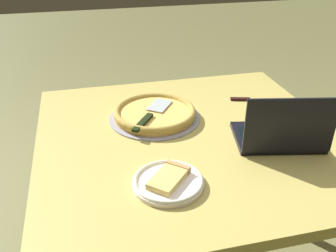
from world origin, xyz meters
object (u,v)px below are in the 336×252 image
Objects in this scene: dining_table at (189,155)px; pizza_tray at (155,113)px; pizza_plate at (168,181)px; laptop at (280,133)px; table_knife at (249,99)px.

dining_table is 3.05× the size of pizza_tray.
laptop is at bearing -163.13° from pizza_plate.
pizza_plate is at bearing 61.29° from dining_table.
pizza_tray is at bearing -37.33° from laptop.
table_knife is at bearing -145.69° from dining_table.
pizza_tray is 1.78× the size of table_knife.
dining_table is 3.29× the size of laptop.
pizza_plate is 0.43m from pizza_tray.
pizza_tray is at bearing -58.97° from dining_table.
pizza_tray is at bearing 8.88° from table_knife.
dining_table is at bearing 34.31° from table_knife.
table_knife is at bearing -134.33° from pizza_plate.
table_knife is (-0.48, -0.49, -0.01)m from pizza_plate.
table_knife is at bearing -171.12° from pizza_tray.
pizza_tray is at bearing -96.16° from pizza_plate.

